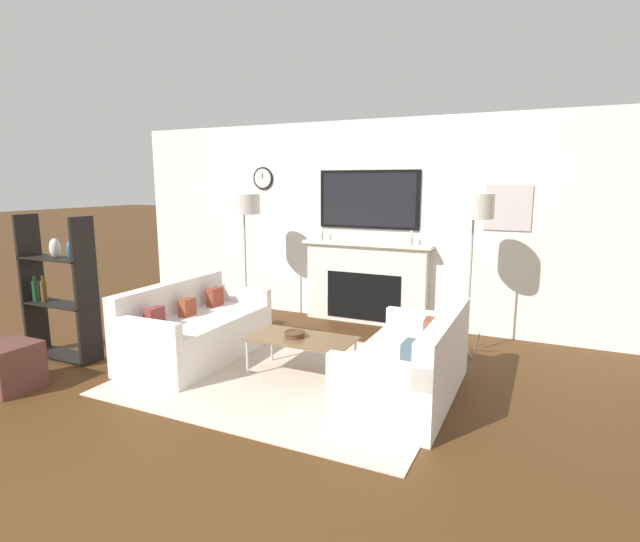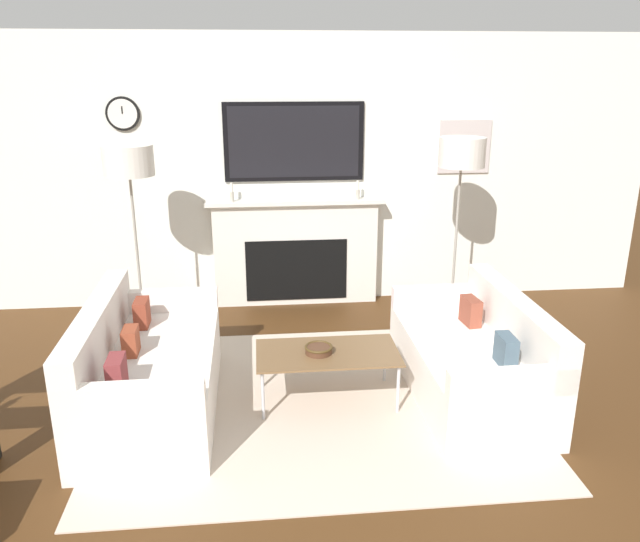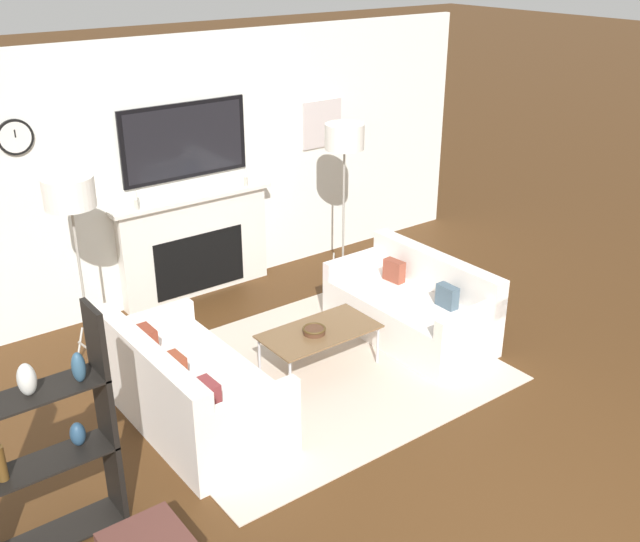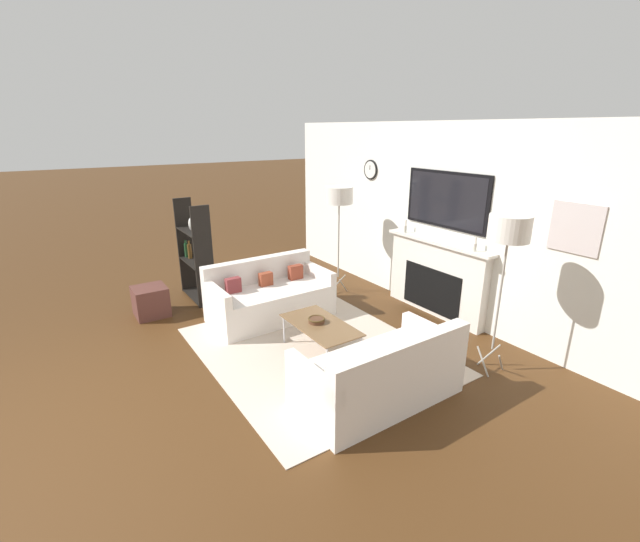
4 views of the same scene
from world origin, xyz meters
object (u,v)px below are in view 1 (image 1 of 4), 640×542
Objects in this scene: decorative_bowl at (295,334)px; shelf_unit at (59,290)px; coffee_table at (301,340)px; floor_lamp_left at (244,206)px; ottoman at (9,366)px; floor_lamp_right at (474,208)px; couch_right at (411,367)px; couch_left at (195,331)px.

shelf_unit is (-2.53, -0.63, 0.33)m from decorative_bowl.
floor_lamp_left reaches higher than coffee_table.
floor_lamp_right is at bearing 37.55° from ottoman.
couch_right is at bearing -100.63° from floor_lamp_right.
couch_left is 1.24m from decorative_bowl.
coffee_table is (1.30, 0.02, 0.07)m from couch_left.
couch_left is 1.51m from shelf_unit.
coffee_table is at bearing 11.68° from decorative_bowl.
decorative_bowl is 0.45× the size of ottoman.
ottoman is (-1.00, -1.41, -0.08)m from couch_left.
couch_right is at bearing -27.78° from floor_lamp_left.
couch_right is 0.92× the size of floor_lamp_right.
couch_right is at bearing 9.50° from shelf_unit.
coffee_table is at bearing -41.51° from floor_lamp_left.
ottoman reaches higher than coffee_table.
couch_left reaches higher than coffee_table.
coffee_table is at bearing 31.94° from ottoman.
couch_left is 8.26× the size of decorative_bowl.
couch_right is 3.78m from shelf_unit.
couch_right is 1.18m from decorative_bowl.
decorative_bowl is at bearing 13.91° from shelf_unit.
ottoman is at bearing -125.32° from couch_left.
couch_left is at bearing -179.64° from decorative_bowl.
couch_right is at bearing 0.02° from couch_left.
couch_left is 3.29m from floor_lamp_right.
couch_left is at bearing 25.52° from shelf_unit.
couch_left is 1.63× the size of coffee_table.
shelf_unit is at bearing -170.50° from couch_right.
ottoman is (0.29, -0.79, -0.54)m from shelf_unit.
couch_left is at bearing -179.98° from couch_right.
ottoman is (-3.67, -2.82, -1.40)m from floor_lamp_right.
couch_right is 3.29m from floor_lamp_left.
shelf_unit is at bearing -152.92° from floor_lamp_right.
coffee_table is 2.70m from shelf_unit.
decorative_bowl is 2.66m from ottoman.
shelf_unit reaches higher than decorative_bowl.
ottoman is at bearing -148.06° from coffee_table.
ottoman is at bearing -69.67° from shelf_unit.
couch_right reaches higher than coffee_table.
shelf_unit is (-2.59, -0.64, 0.39)m from coffee_table.
floor_lamp_left is 3.22m from ottoman.
floor_lamp_right is at bearing 79.37° from couch_right.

